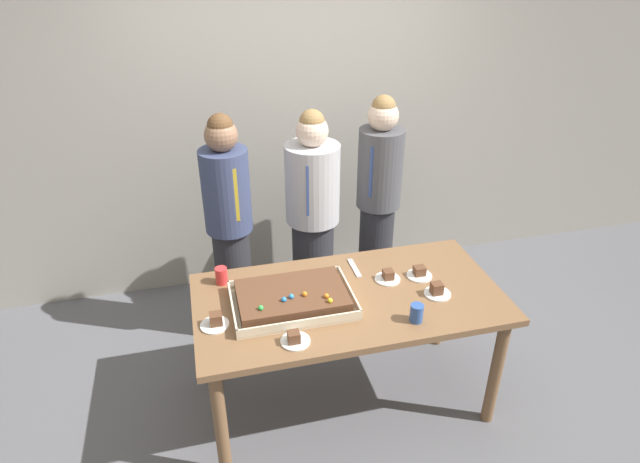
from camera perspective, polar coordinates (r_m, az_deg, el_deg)
The scene contains 15 objects.
ground_plane at distance 3.56m, azimuth 2.74°, elevation -17.22°, with size 12.00×12.00×0.00m, color #5B5B60.
interior_back_panel at distance 4.16m, azimuth -3.24°, elevation 14.07°, with size 8.00×0.12×3.00m, color #9E998E.
party_table at distance 3.10m, azimuth 3.04°, elevation -8.29°, with size 1.72×0.88×0.79m.
sheet_cake at distance 2.95m, azimuth -2.97°, elevation -7.09°, with size 0.65×0.45×0.11m.
plated_slice_near_left at distance 3.24m, azimuth 10.47°, elevation -4.38°, with size 0.15×0.15×0.06m.
plated_slice_near_right at distance 3.10m, azimuth 12.28°, elevation -6.17°, with size 0.15×0.15×0.08m.
plated_slice_far_left at distance 3.18m, azimuth 7.19°, elevation -4.80°, with size 0.15×0.15×0.06m.
plated_slice_far_right at distance 2.72m, azimuth -2.70°, elevation -11.32°, with size 0.15×0.15×0.07m.
plated_slice_center_front at distance 2.87m, azimuth -11.02°, elevation -9.37°, with size 0.15×0.15×0.07m.
drink_cup_nearest at distance 3.16m, azimuth -10.39°, elevation -4.61°, with size 0.07×0.07×0.10m, color red.
drink_cup_middle at distance 2.87m, azimuth 10.19°, elevation -8.49°, with size 0.07×0.07×0.10m, color #2D5199.
cake_server_utensil at distance 3.27m, azimuth 3.66°, elevation -3.87°, with size 0.03×0.20×0.01m, color silver.
person_serving_front at distance 4.00m, azimuth 6.18°, elevation 3.43°, with size 0.32×0.32×1.63m.
person_green_shirt_behind at distance 3.78m, azimuth -0.78°, elevation 1.38°, with size 0.37×0.37×1.60m.
person_striped_tie_right at distance 3.62m, azimuth -9.55°, elevation 0.38°, with size 0.31×0.31×1.64m.
Camera 1 is at (-0.76, -2.34, 2.58)m, focal length 30.23 mm.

